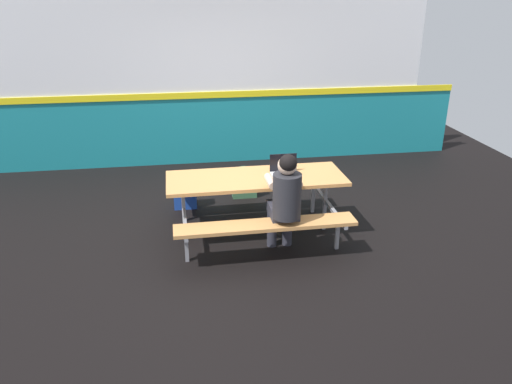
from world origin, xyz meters
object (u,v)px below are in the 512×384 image
Objects in this scene: tote_bag_bright at (244,184)px; backpack_dark at (185,192)px; laptop_silver at (284,170)px; picnic_table_main at (256,190)px; student_nearer at (285,197)px.

backpack_dark is at bearing -164.75° from tote_bag_bright.
tote_bag_bright is at bearing 106.12° from laptop_silver.
tote_bag_bright is at bearing 15.25° from backpack_dark.
picnic_table_main is 0.40m from laptop_silver.
backpack_dark reaches higher than tote_bag_bright.
backpack_dark is 0.87m from tote_bag_bright.
student_nearer reaches higher than laptop_silver.
student_nearer is 3.74× the size of laptop_silver.
backpack_dark is (-0.82, 0.94, -0.36)m from picnic_table_main.
backpack_dark is 1.02× the size of tote_bag_bright.
student_nearer reaches higher than backpack_dark.
tote_bag_bright is (0.02, 1.17, -0.38)m from picnic_table_main.
laptop_silver is (0.11, 0.60, 0.08)m from student_nearer.
laptop_silver is at bearing -73.88° from tote_bag_bright.
student_nearer is at bearing -83.00° from tote_bag_bright.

